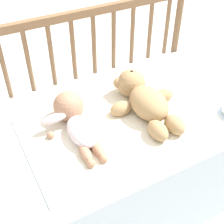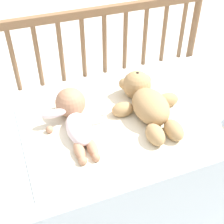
# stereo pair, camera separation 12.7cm
# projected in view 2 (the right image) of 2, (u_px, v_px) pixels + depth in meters

# --- Properties ---
(ground_plane) EXTENTS (12.00, 12.00, 0.00)m
(ground_plane) POSITION_uv_depth(u_px,v_px,m) (111.00, 198.00, 1.67)
(ground_plane) COLOR silver
(crib_mattress) EXTENTS (1.27, 0.70, 0.55)m
(crib_mattress) POSITION_uv_depth(u_px,v_px,m) (111.00, 164.00, 1.50)
(crib_mattress) COLOR silver
(crib_mattress) RESTS_ON ground_plane
(crib_rail) EXTENTS (1.27, 0.04, 0.89)m
(crib_rail) POSITION_uv_depth(u_px,v_px,m) (84.00, 61.00, 1.53)
(crib_rail) COLOR brown
(crib_rail) RESTS_ON ground_plane
(blanket) EXTENTS (0.79, 0.51, 0.01)m
(blanket) POSITION_uv_depth(u_px,v_px,m) (119.00, 124.00, 1.30)
(blanket) COLOR silver
(blanket) RESTS_ON crib_mattress
(teddy_bear) EXTENTS (0.31, 0.42, 0.13)m
(teddy_bear) POSITION_uv_depth(u_px,v_px,m) (147.00, 102.00, 1.34)
(teddy_bear) COLOR tan
(teddy_bear) RESTS_ON crib_mattress
(baby) EXTENTS (0.26, 0.37, 0.13)m
(baby) POSITION_uv_depth(u_px,v_px,m) (75.00, 116.00, 1.27)
(baby) COLOR white
(baby) RESTS_ON crib_mattress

